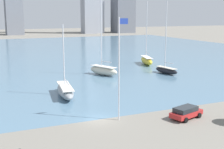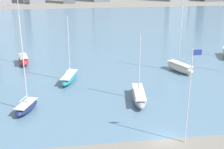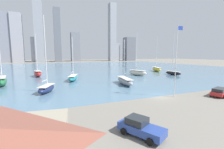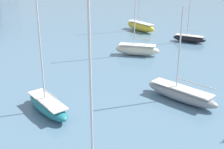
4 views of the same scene
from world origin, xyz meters
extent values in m
ellipsoid|color=gray|center=(-0.70, 12.93, 0.87)|extent=(3.56, 10.02, 1.74)
cube|color=silver|center=(-0.70, 12.93, 1.69)|extent=(2.92, 8.21, 0.10)
cube|color=#2D2D33|center=(-0.70, 12.93, 0.39)|extent=(0.39, 1.77, 0.78)
cylinder|color=silver|center=(-0.60, 13.66, 6.71)|extent=(0.18, 0.18, 9.93)
cylinder|color=silver|center=(-0.94, 11.17, 2.84)|extent=(0.80, 5.00, 0.14)
ellipsoid|color=#1E757F|center=(-12.56, 24.07, 0.81)|extent=(4.60, 8.56, 1.62)
cube|color=silver|center=(-12.56, 24.07, 1.57)|extent=(3.77, 7.02, 0.10)
cube|color=#2D2D33|center=(-12.56, 24.07, 0.37)|extent=(0.58, 1.47, 0.73)
cylinder|color=silver|center=(-12.38, 24.66, 7.34)|extent=(0.18, 0.18, 11.44)
cylinder|color=silver|center=(-12.81, 23.23, 2.72)|extent=(1.00, 2.90, 0.14)
ellipsoid|color=yellow|center=(27.84, 35.94, 1.02)|extent=(4.49, 9.06, 2.02)
cube|color=silver|center=(27.84, 35.94, 1.98)|extent=(3.68, 7.43, 0.10)
cube|color=#2D2D33|center=(27.84, 35.94, 0.46)|extent=(0.59, 1.57, 0.91)
cylinder|color=silver|center=(27.55, 34.93, 3.13)|extent=(1.09, 3.32, 0.14)
ellipsoid|color=beige|center=(11.76, 26.94, 0.98)|extent=(5.15, 8.08, 1.96)
cube|color=silver|center=(11.76, 26.94, 1.92)|extent=(4.22, 6.63, 0.10)
cube|color=#2D2D33|center=(11.76, 26.94, 0.45)|extent=(0.71, 1.36, 0.88)
cylinder|color=silver|center=(11.53, 27.49, 9.08)|extent=(0.18, 0.18, 14.23)
cylinder|color=silver|center=(12.12, 26.13, 3.07)|extent=(1.32, 2.77, 0.14)
ellipsoid|color=black|center=(25.35, 22.80, 0.71)|extent=(2.87, 6.89, 1.42)
cube|color=beige|center=(25.35, 22.80, 1.38)|extent=(2.35, 5.65, 0.10)
cube|color=#2D2D33|center=(25.35, 22.80, 0.32)|extent=(0.36, 1.21, 0.64)
cylinder|color=silver|center=(25.49, 22.00, 2.53)|extent=(0.58, 2.63, 0.14)
cylinder|color=silver|center=(-19.42, 11.77, 8.47)|extent=(0.18, 0.18, 14.01)
camera|label=1|loc=(-13.63, -35.34, 13.25)|focal=50.00mm
camera|label=2|loc=(-12.44, -35.71, 22.30)|focal=50.00mm
camera|label=3|loc=(-18.39, -21.82, 7.60)|focal=24.00mm
camera|label=4|loc=(-34.13, -0.63, 17.40)|focal=50.00mm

